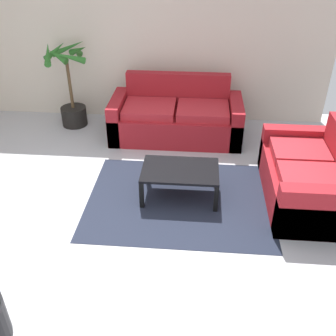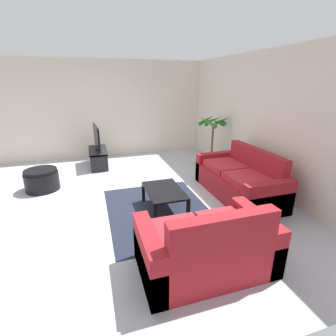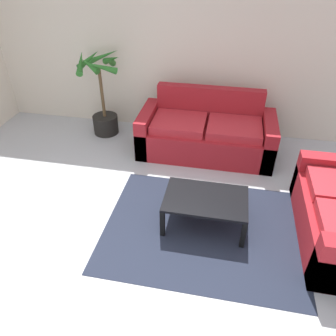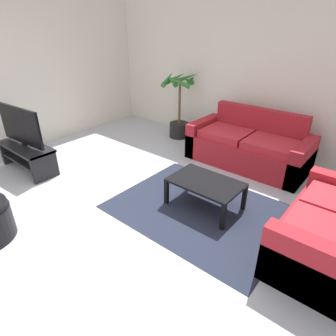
{
  "view_description": "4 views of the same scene",
  "coord_description": "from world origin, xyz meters",
  "views": [
    {
      "loc": [
        0.94,
        -3.15,
        2.87
      ],
      "look_at": [
        0.65,
        0.32,
        0.65
      ],
      "focal_mm": 41.7,
      "sensor_mm": 36.0,
      "label": 1
    },
    {
      "loc": [
        4.43,
        -0.35,
        2.1
      ],
      "look_at": [
        0.55,
        0.87,
        0.68
      ],
      "focal_mm": 26.45,
      "sensor_mm": 36.0,
      "label": 2
    },
    {
      "loc": [
        0.88,
        -2.0,
        2.7
      ],
      "look_at": [
        0.33,
        0.76,
        0.7
      ],
      "focal_mm": 34.75,
      "sensor_mm": 36.0,
      "label": 3
    },
    {
      "loc": [
        2.42,
        -2.02,
        2.21
      ],
      "look_at": [
        0.32,
        0.5,
        0.52
      ],
      "focal_mm": 30.51,
      "sensor_mm": 36.0,
      "label": 4
    }
  ],
  "objects": [
    {
      "name": "wall_back",
      "position": [
        0.0,
        3.0,
        1.35
      ],
      "size": [
        6.0,
        0.06,
        2.7
      ],
      "primitive_type": "cube",
      "color": "beige",
      "rests_on": "ground"
    },
    {
      "name": "coffee_table",
      "position": [
        0.76,
        0.73,
        0.33
      ],
      "size": [
        0.91,
        0.59,
        0.38
      ],
      "color": "black",
      "rests_on": "ground"
    },
    {
      "name": "tv",
      "position": [
        -2.05,
        -0.23,
        0.76
      ],
      "size": [
        1.04,
        0.12,
        0.63
      ],
      "color": "black",
      "rests_on": "tv_stand"
    },
    {
      "name": "couch_loveseat",
      "position": [
        2.28,
        0.79,
        0.3
      ],
      "size": [
        0.9,
        1.53,
        0.9
      ],
      "color": "maroon",
      "rests_on": "ground"
    },
    {
      "name": "tv_stand",
      "position": [
        -2.05,
        -0.24,
        0.29
      ],
      "size": [
        1.1,
        0.45,
        0.43
      ],
      "color": "black",
      "rests_on": "ground"
    },
    {
      "name": "potted_palm",
      "position": [
        -1.09,
        2.56,
        0.55
      ],
      "size": [
        0.73,
        0.73,
        1.33
      ],
      "color": "black",
      "rests_on": "ground"
    },
    {
      "name": "area_rug",
      "position": [
        0.76,
        0.63,
        0.0
      ],
      "size": [
        2.2,
        1.7,
        0.01
      ],
      "primitive_type": "cube",
      "color": "#1E2333",
      "rests_on": "ground"
    },
    {
      "name": "ground_plane",
      "position": [
        0.0,
        0.0,
        0.0
      ],
      "size": [
        6.6,
        6.6,
        0.0
      ],
      "primitive_type": "plane",
      "color": "#B2B2B7"
    },
    {
      "name": "couch_main",
      "position": [
        0.61,
        2.28,
        0.3
      ],
      "size": [
        1.96,
        0.9,
        0.9
      ],
      "color": "maroon",
      "rests_on": "ground"
    }
  ]
}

